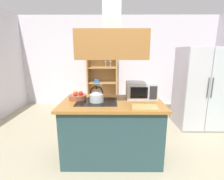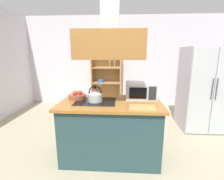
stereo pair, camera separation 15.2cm
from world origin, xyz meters
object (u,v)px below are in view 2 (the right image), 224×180
(dish_cabinet, at_px, (106,80))
(kettle, at_px, (95,95))
(fruit_bowl, at_px, (77,96))
(microwave, at_px, (141,91))
(wine_glass_on_counter, at_px, (100,88))
(refrigerator, at_px, (204,89))
(cutting_board, at_px, (142,108))

(dish_cabinet, xyz_separation_m, kettle, (0.09, -2.63, 0.19))
(kettle, height_order, fruit_bowl, kettle)
(microwave, relative_size, fruit_bowl, 1.72)
(wine_glass_on_counter, xyz_separation_m, fruit_bowl, (-0.34, -0.13, -0.11))
(refrigerator, relative_size, dish_cabinet, 0.96)
(dish_cabinet, distance_m, fruit_bowl, 2.51)
(refrigerator, distance_m, wine_glass_on_counter, 2.28)
(kettle, distance_m, fruit_bowl, 0.34)
(refrigerator, distance_m, kettle, 2.42)
(refrigerator, xyz_separation_m, dish_cabinet, (-2.21, 1.48, -0.06))
(dish_cabinet, bearing_deg, kettle, -88.13)
(microwave, height_order, wine_glass_on_counter, microwave)
(fruit_bowl, bearing_deg, refrigerator, 22.75)
(refrigerator, height_order, microwave, refrigerator)
(refrigerator, bearing_deg, microwave, -146.65)
(dish_cabinet, relative_size, kettle, 7.69)
(microwave, height_order, fruit_bowl, microwave)
(dish_cabinet, xyz_separation_m, wine_glass_on_counter, (0.12, -2.37, 0.25))
(refrigerator, height_order, dish_cabinet, dish_cabinet)
(dish_cabinet, xyz_separation_m, cutting_board, (0.75, -2.90, 0.10))
(dish_cabinet, relative_size, microwave, 3.93)
(refrigerator, bearing_deg, kettle, -151.46)
(cutting_board, xyz_separation_m, fruit_bowl, (-0.97, 0.40, 0.04))
(cutting_board, distance_m, wine_glass_on_counter, 0.84)
(dish_cabinet, height_order, kettle, dish_cabinet)
(cutting_board, bearing_deg, kettle, 157.80)
(cutting_board, distance_m, fruit_bowl, 1.05)
(dish_cabinet, height_order, cutting_board, dish_cabinet)
(dish_cabinet, distance_m, wine_glass_on_counter, 2.38)
(cutting_board, height_order, fruit_bowl, fruit_bowl)
(cutting_board, height_order, wine_glass_on_counter, wine_glass_on_counter)
(dish_cabinet, bearing_deg, fruit_bowl, -95.14)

